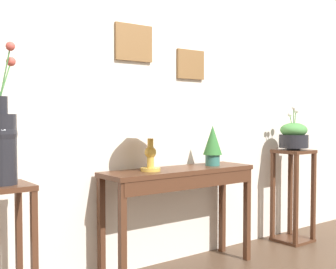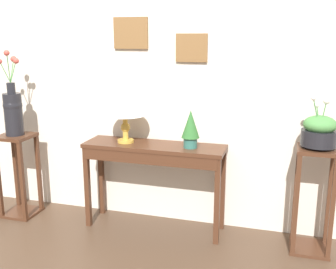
{
  "view_description": "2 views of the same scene",
  "coord_description": "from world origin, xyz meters",
  "views": [
    {
      "loc": [
        -1.95,
        -1.54,
        1.2
      ],
      "look_at": [
        0.07,
        1.14,
        1.06
      ],
      "focal_mm": 46.85,
      "sensor_mm": 36.0,
      "label": 1
    },
    {
      "loc": [
        1.23,
        -2.2,
        1.73
      ],
      "look_at": [
        0.23,
        1.18,
        0.87
      ],
      "focal_mm": 43.38,
      "sensor_mm": 36.0,
      "label": 2
    }
  ],
  "objects": [
    {
      "name": "pedestal_stand_left",
      "position": [
        -1.22,
        0.98,
        0.41
      ],
      "size": [
        0.31,
        0.31,
        0.81
      ],
      "color": "#472819",
      "rests_on": "ground"
    },
    {
      "name": "flower_vase_tall_left",
      "position": [
        -1.22,
        0.98,
        1.06
      ],
      "size": [
        0.18,
        0.21,
        0.79
      ],
      "color": "black",
      "rests_on": "pedestal_stand_left"
    },
    {
      "name": "console_table",
      "position": [
        0.13,
        1.06,
        0.67
      ],
      "size": [
        1.26,
        0.36,
        0.8
      ],
      "color": "#472819",
      "rests_on": "ground"
    },
    {
      "name": "table_lamp",
      "position": [
        -0.14,
        1.09,
        1.13
      ],
      "size": [
        0.37,
        0.37,
        0.45
      ],
      "color": "gold",
      "rests_on": "console_table"
    },
    {
      "name": "back_wall_with_art",
      "position": [
        0.0,
        1.35,
        1.4
      ],
      "size": [
        9.0,
        0.13,
        2.8
      ],
      "color": "beige",
      "rests_on": "ground"
    },
    {
      "name": "potted_plant_on_console",
      "position": [
        0.46,
        1.07,
        0.97
      ],
      "size": [
        0.15,
        0.15,
        0.33
      ],
      "color": "#2D665B",
      "rests_on": "console_table"
    },
    {
      "name": "pedestal_stand_right",
      "position": [
        1.49,
        1.06,
        0.44
      ],
      "size": [
        0.31,
        0.31,
        0.88
      ],
      "color": "#472819",
      "rests_on": "ground"
    },
    {
      "name": "planter_bowl_wide_right",
      "position": [
        1.49,
        1.06,
        1.01
      ],
      "size": [
        0.27,
        0.27,
        0.42
      ],
      "color": "black",
      "rests_on": "pedestal_stand_right"
    }
  ]
}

